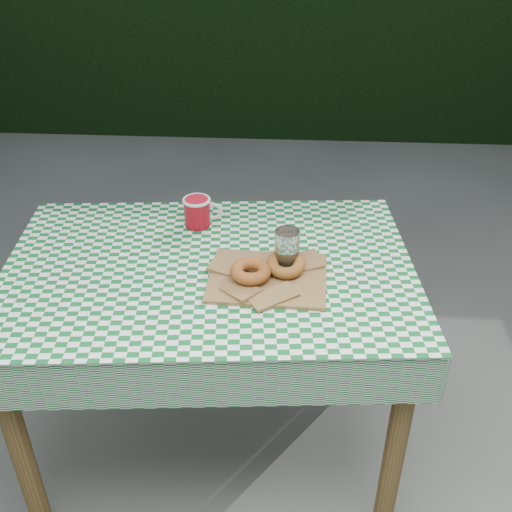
{
  "coord_description": "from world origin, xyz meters",
  "views": [
    {
      "loc": [
        0.36,
        -1.41,
        1.73
      ],
      "look_at": [
        0.27,
        0.04,
        0.79
      ],
      "focal_mm": 42.79,
      "sensor_mm": 36.0,
      "label": 1
    }
  ],
  "objects_px": {
    "paper_bag": "(268,277)",
    "drinking_glass": "(287,251)",
    "table": "(214,365)",
    "coffee_mug": "(197,212)"
  },
  "relations": [
    {
      "from": "paper_bag",
      "to": "drinking_glass",
      "type": "xyz_separation_m",
      "value": [
        0.05,
        0.05,
        0.05
      ]
    },
    {
      "from": "drinking_glass",
      "to": "table",
      "type": "bearing_deg",
      "value": 180.0
    },
    {
      "from": "table",
      "to": "drinking_glass",
      "type": "height_order",
      "value": "drinking_glass"
    },
    {
      "from": "table",
      "to": "paper_bag",
      "type": "height_order",
      "value": "paper_bag"
    },
    {
      "from": "paper_bag",
      "to": "coffee_mug",
      "type": "distance_m",
      "value": 0.37
    },
    {
      "from": "table",
      "to": "drinking_glass",
      "type": "xyz_separation_m",
      "value": [
        0.22,
        -0.0,
        0.44
      ]
    },
    {
      "from": "paper_bag",
      "to": "drinking_glass",
      "type": "bearing_deg",
      "value": 47.12
    },
    {
      "from": "coffee_mug",
      "to": "drinking_glass",
      "type": "height_order",
      "value": "drinking_glass"
    },
    {
      "from": "paper_bag",
      "to": "drinking_glass",
      "type": "height_order",
      "value": "drinking_glass"
    },
    {
      "from": "coffee_mug",
      "to": "drinking_glass",
      "type": "relative_size",
      "value": 1.31
    }
  ]
}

